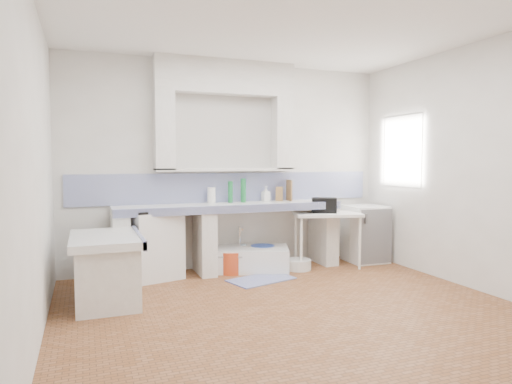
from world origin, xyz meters
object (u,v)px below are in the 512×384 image
object	(u,v)px
sink	(245,260)
side_table	(327,240)
stove	(154,245)
fridge	(365,234)

from	to	relation	value
sink	side_table	bearing A→B (deg)	8.88
stove	sink	xyz separation A→B (m)	(1.21, -0.01, -0.28)
stove	fridge	bearing A→B (deg)	-17.07
side_table	fridge	size ratio (longest dim) A/B	1.11
stove	side_table	size ratio (longest dim) A/B	0.93
sink	stove	bearing A→B (deg)	-159.64
stove	side_table	bearing A→B (deg)	-20.12
side_table	fridge	world-z (taller)	fridge
fridge	sink	bearing A→B (deg)	176.90
stove	fridge	size ratio (longest dim) A/B	1.03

